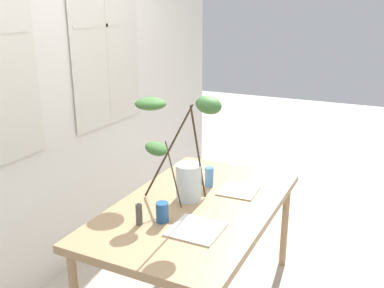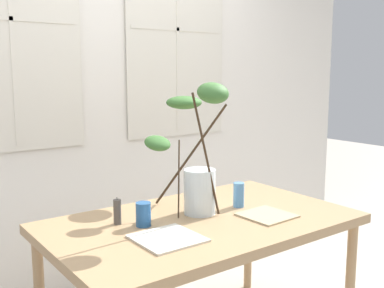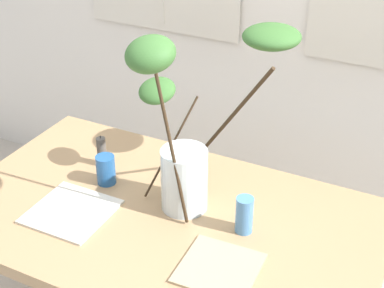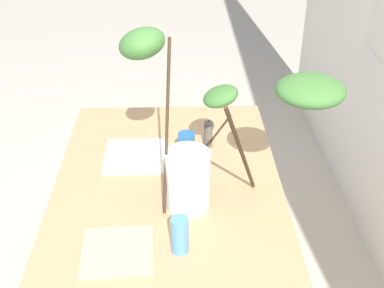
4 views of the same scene
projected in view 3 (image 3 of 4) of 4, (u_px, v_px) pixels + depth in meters
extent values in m
cube|color=tan|center=(163.00, 220.00, 2.08)|extent=(1.54, 0.92, 0.05)
cylinder|color=tan|center=(79.00, 194.00, 2.85)|extent=(0.05, 0.05, 0.69)
cylinder|color=tan|center=(370.00, 288.00, 2.30)|extent=(0.05, 0.05, 0.69)
cylinder|color=silver|center=(184.00, 179.00, 2.05)|extent=(0.17, 0.17, 0.23)
cylinder|color=silver|center=(184.00, 197.00, 2.09)|extent=(0.15, 0.15, 0.08)
cylinder|color=#382819|center=(227.00, 121.00, 2.08)|extent=(0.38, 0.18, 0.55)
ellipsoid|color=#38662D|center=(272.00, 37.00, 2.05)|extent=(0.28, 0.28, 0.08)
cylinder|color=#382819|center=(171.00, 148.00, 2.10)|extent=(0.14, 0.19, 0.37)
ellipsoid|color=#38662D|center=(157.00, 91.00, 2.09)|extent=(0.19, 0.20, 0.12)
cylinder|color=#382819|center=(169.00, 137.00, 1.90)|extent=(0.16, 0.05, 0.63)
ellipsoid|color=#38662D|center=(150.00, 54.00, 1.69)|extent=(0.19, 0.20, 0.13)
cylinder|color=#235693|center=(106.00, 170.00, 2.22)|extent=(0.07, 0.07, 0.12)
cylinder|color=#4C84BC|center=(244.00, 215.00, 1.96)|extent=(0.06, 0.06, 0.13)
cube|color=silver|center=(71.00, 212.00, 2.08)|extent=(0.28, 0.28, 0.01)
cube|color=tan|center=(219.00, 268.00, 1.83)|extent=(0.25, 0.25, 0.01)
cylinder|color=#514C47|center=(102.00, 152.00, 2.33)|extent=(0.04, 0.04, 0.12)
cylinder|color=black|center=(100.00, 137.00, 2.29)|extent=(0.00, 0.00, 0.01)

